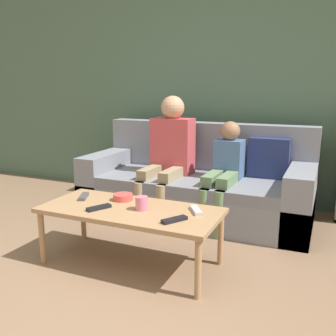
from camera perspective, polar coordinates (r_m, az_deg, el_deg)
name	(u,v)px	position (r m, az deg, el deg)	size (l,w,h in m)	color
ground_plane	(56,334)	(2.11, -16.67, -23.05)	(22.00, 22.00, 0.00)	#84664C
wall_back	(214,77)	(4.03, 7.00, 13.61)	(12.00, 0.06, 2.60)	#4C6B56
couch	(198,186)	(3.55, 4.58, -2.81)	(2.09, 0.88, 0.85)	gray
coffee_table	(130,213)	(2.56, -5.76, -6.89)	(1.22, 0.55, 0.40)	#A87F56
person_adult	(169,148)	(3.49, 0.22, 3.08)	(0.39, 0.62, 1.12)	#9E8966
person_child	(225,168)	(3.29, 8.64, 0.05)	(0.25, 0.62, 0.90)	#66845B
cup_near	(142,203)	(2.49, -4.04, -5.38)	(0.08, 0.08, 0.09)	pink
tv_remote_0	(196,210)	(2.47, 4.28, -6.43)	(0.13, 0.17, 0.02)	#B7B7BC
tv_remote_1	(99,208)	(2.55, -10.49, -5.96)	(0.12, 0.17, 0.02)	black
tv_remote_2	(84,196)	(2.83, -12.73, -4.25)	(0.11, 0.17, 0.02)	#47474C
tv_remote_3	(174,220)	(2.29, 0.98, -7.88)	(0.13, 0.17, 0.02)	black
snack_bowl	(123,197)	(2.72, -6.88, -4.42)	(0.14, 0.14, 0.05)	#DB4C47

